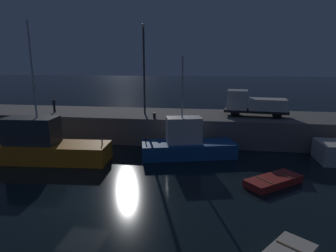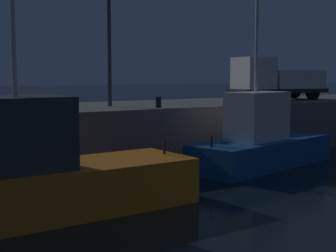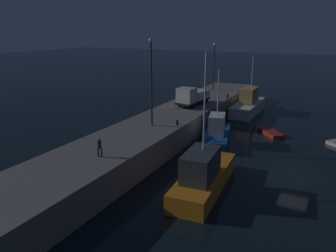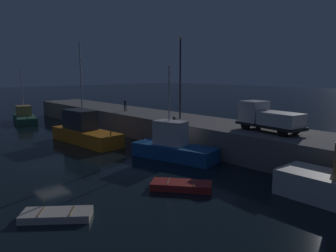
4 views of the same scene
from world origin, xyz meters
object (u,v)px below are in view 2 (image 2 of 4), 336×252
at_px(fishing_trawler_red, 26,175).
at_px(bollard_west, 158,102).
at_px(fishing_boat_orange, 261,142).
at_px(utility_truck, 275,79).

height_order(fishing_trawler_red, bollard_west, fishing_trawler_red).
bearing_deg(fishing_boat_orange, bollard_west, 136.22).
bearing_deg(bollard_west, fishing_trawler_red, -142.62).
height_order(fishing_trawler_red, fishing_boat_orange, fishing_trawler_red).
relative_size(fishing_trawler_red, fishing_boat_orange, 1.31).
bearing_deg(fishing_boat_orange, fishing_trawler_red, -166.22).
xyz_separation_m(fishing_trawler_red, fishing_boat_orange, (11.68, 2.86, -0.18)).
relative_size(fishing_trawler_red, utility_truck, 1.76).
distance_m(fishing_trawler_red, utility_truck, 19.92).
bearing_deg(utility_truck, fishing_boat_orange, -137.08).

